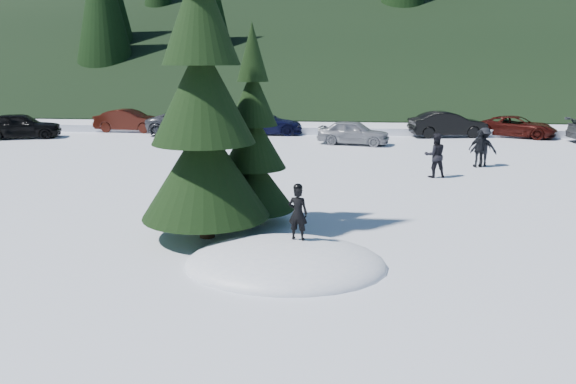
# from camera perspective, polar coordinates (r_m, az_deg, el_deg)

# --- Properties ---
(ground) EXTENTS (200.00, 200.00, 0.00)m
(ground) POSITION_cam_1_polar(r_m,az_deg,el_deg) (12.45, -0.25, -7.43)
(ground) COLOR white
(ground) RESTS_ON ground
(snow_mound) EXTENTS (4.48, 3.52, 0.96)m
(snow_mound) POSITION_cam_1_polar(r_m,az_deg,el_deg) (12.45, -0.25, -7.43)
(snow_mound) COLOR white
(snow_mound) RESTS_ON ground
(spruce_tall) EXTENTS (3.20, 3.20, 8.60)m
(spruce_tall) POSITION_cam_1_polar(r_m,az_deg,el_deg) (13.86, -8.65, 8.64)
(spruce_tall) COLOR #301F10
(spruce_tall) RESTS_ON ground
(spruce_short) EXTENTS (2.20, 2.20, 5.37)m
(spruce_short) POSITION_cam_1_polar(r_m,az_deg,el_deg) (15.16, -3.51, 4.52)
(spruce_short) COLOR #301F10
(spruce_short) RESTS_ON ground
(child_skier) EXTENTS (0.49, 0.37, 1.21)m
(child_skier) POSITION_cam_1_polar(r_m,az_deg,el_deg) (12.47, 1.01, -2.17)
(child_skier) COLOR black
(child_skier) RESTS_ON snow_mound
(adult_0) EXTENTS (0.93, 0.78, 1.71)m
(adult_0) POSITION_cam_1_polar(r_m,az_deg,el_deg) (22.18, 14.72, 3.63)
(adult_0) COLOR black
(adult_0) RESTS_ON ground
(adult_1) EXTENTS (0.96, 0.50, 1.57)m
(adult_1) POSITION_cam_1_polar(r_m,az_deg,el_deg) (24.83, 18.90, 4.17)
(adult_1) COLOR black
(adult_1) RESTS_ON ground
(adult_2) EXTENTS (1.17, 0.85, 1.64)m
(adult_2) POSITION_cam_1_polar(r_m,az_deg,el_deg) (25.15, 19.27, 4.33)
(adult_2) COLOR black
(adult_2) RESTS_ON ground
(car_0) EXTENTS (4.66, 3.06, 1.48)m
(car_0) POSITION_cam_1_polar(r_m,az_deg,el_deg) (35.79, -25.51, 6.11)
(car_0) COLOR black
(car_0) RESTS_ON ground
(car_1) EXTENTS (4.31, 1.72, 1.39)m
(car_1) POSITION_cam_1_polar(r_m,az_deg,el_deg) (36.79, -15.81, 6.99)
(car_1) COLOR black
(car_1) RESTS_ON ground
(car_2) EXTENTS (5.29, 2.44, 1.47)m
(car_2) POSITION_cam_1_polar(r_m,az_deg,el_deg) (34.25, -9.72, 6.94)
(car_2) COLOR #494A51
(car_2) RESTS_ON ground
(car_3) EXTENTS (4.80, 2.11, 1.37)m
(car_3) POSITION_cam_1_polar(r_m,az_deg,el_deg) (34.22, -2.49, 7.02)
(car_3) COLOR black
(car_3) RESTS_ON ground
(car_4) EXTENTS (4.04, 2.34, 1.29)m
(car_4) POSITION_cam_1_polar(r_m,az_deg,el_deg) (30.21, 6.67, 6.04)
(car_4) COLOR gray
(car_4) RESTS_ON ground
(car_5) EXTENTS (4.67, 2.33, 1.47)m
(car_5) POSITION_cam_1_polar(r_m,az_deg,el_deg) (34.28, 15.93, 6.63)
(car_5) COLOR black
(car_5) RESTS_ON ground
(car_6) EXTENTS (4.83, 3.64, 1.22)m
(car_6) POSITION_cam_1_polar(r_m,az_deg,el_deg) (35.56, 22.21, 6.17)
(car_6) COLOR #380D0A
(car_6) RESTS_ON ground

